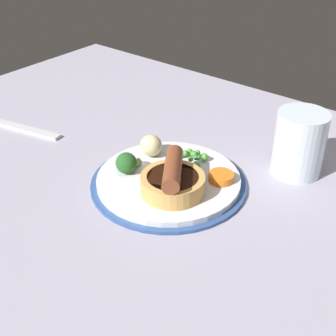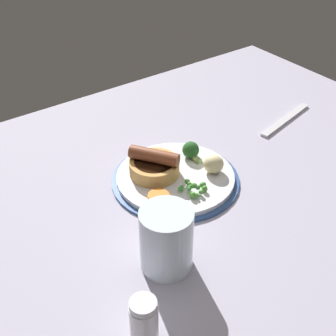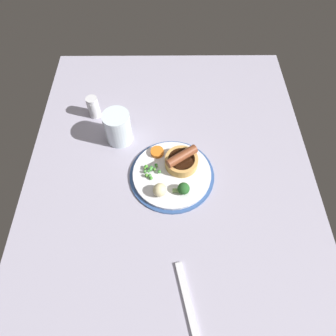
# 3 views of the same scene
# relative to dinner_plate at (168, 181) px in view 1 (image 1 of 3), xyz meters

# --- Properties ---
(dining_table) EXTENTS (1.10, 0.80, 0.03)m
(dining_table) POSITION_rel_dinner_plate_xyz_m (0.03, -0.01, -0.02)
(dining_table) COLOR #9E99AD
(dining_table) RESTS_ON ground
(dinner_plate) EXTENTS (0.23, 0.23, 0.01)m
(dinner_plate) POSITION_rel_dinner_plate_xyz_m (0.00, 0.00, 0.00)
(dinner_plate) COLOR #2D4C84
(dinner_plate) RESTS_ON dining_table
(sausage_pudding) EXTENTS (0.09, 0.09, 0.05)m
(sausage_pudding) POSITION_rel_dinner_plate_xyz_m (-0.03, 0.03, 0.03)
(sausage_pudding) COLOR tan
(sausage_pudding) RESTS_ON dinner_plate
(pea_pile) EXTENTS (0.05, 0.05, 0.02)m
(pea_pile) POSITION_rel_dinner_plate_xyz_m (-0.00, -0.06, 0.02)
(pea_pile) COLOR #4D963E
(pea_pile) RESTS_ON dinner_plate
(broccoli_floret_near) EXTENTS (0.03, 0.04, 0.03)m
(broccoli_floret_near) POSITION_rel_dinner_plate_xyz_m (0.06, 0.03, 0.02)
(broccoli_floret_near) COLOR #235623
(broccoli_floret_near) RESTS_ON dinner_plate
(potato_chunk_1) EXTENTS (0.05, 0.05, 0.03)m
(potato_chunk_1) POSITION_rel_dinner_plate_xyz_m (0.06, -0.03, 0.03)
(potato_chunk_1) COLOR beige
(potato_chunk_1) RESTS_ON dinner_plate
(carrot_slice_1) EXTENTS (0.04, 0.04, 0.01)m
(carrot_slice_1) POSITION_rel_dinner_plate_xyz_m (-0.07, -0.04, 0.01)
(carrot_slice_1) COLOR orange
(carrot_slice_1) RESTS_ON dinner_plate
(fork) EXTENTS (0.18, 0.05, 0.01)m
(fork) POSITION_rel_dinner_plate_xyz_m (0.33, 0.03, -0.00)
(fork) COLOR silver
(fork) RESTS_ON dining_table
(drinking_glass) EXTENTS (0.08, 0.08, 0.10)m
(drinking_glass) POSITION_rel_dinner_plate_xyz_m (-0.13, -0.15, 0.04)
(drinking_glass) COLOR silver
(drinking_glass) RESTS_ON dining_table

